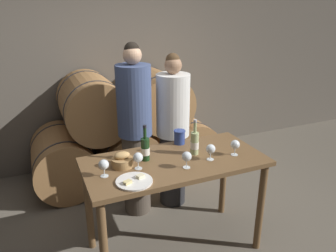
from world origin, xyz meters
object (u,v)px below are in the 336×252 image
(tasting_table, at_px, (175,173))
(wine_glass_far_right, at_px, (235,145))
(wine_glass_right, at_px, (211,149))
(cheese_plate, at_px, (134,181))
(person_left, at_px, (135,132))
(wine_bottle_red, at_px, (145,149))
(wine_bottle_white, at_px, (195,143))
(wine_glass_far_left, at_px, (104,165))
(wine_glass_left, at_px, (138,158))
(blue_crock, at_px, (179,136))
(bread_basket, at_px, (122,161))
(person_right, at_px, (173,132))
(wine_glass_center, at_px, (187,157))

(tasting_table, height_order, wine_glass_far_right, wine_glass_far_right)
(tasting_table, height_order, wine_glass_right, wine_glass_right)
(cheese_plate, bearing_deg, person_left, 71.76)
(wine_bottle_red, height_order, wine_glass_right, wine_bottle_red)
(tasting_table, distance_m, wine_glass_far_right, 0.57)
(tasting_table, height_order, wine_bottle_white, wine_bottle_white)
(wine_glass_far_left, xyz_separation_m, wine_glass_left, (0.27, 0.02, 0.00))
(blue_crock, bearing_deg, tasting_table, -121.41)
(person_left, bearing_deg, wine_glass_far_right, -52.52)
(tasting_table, height_order, person_left, person_left)
(tasting_table, xyz_separation_m, wine_bottle_red, (-0.23, 0.09, 0.23))
(wine_glass_left, height_order, wine_glass_far_right, same)
(person_left, height_order, bread_basket, person_left)
(wine_bottle_red, height_order, blue_crock, wine_bottle_red)
(person_left, relative_size, cheese_plate, 6.64)
(person_right, bearing_deg, wine_glass_right, -91.58)
(person_right, bearing_deg, bread_basket, -138.31)
(blue_crock, height_order, wine_glass_far_right, wine_glass_far_right)
(tasting_table, relative_size, person_right, 0.91)
(person_left, xyz_separation_m, wine_glass_left, (-0.21, -0.73, 0.08))
(cheese_plate, height_order, wine_glass_center, wine_glass_center)
(wine_bottle_white, xyz_separation_m, wine_glass_left, (-0.53, -0.07, -0.01))
(cheese_plate, bearing_deg, wine_glass_far_right, 6.27)
(cheese_plate, height_order, wine_glass_right, wine_glass_right)
(cheese_plate, distance_m, wine_glass_far_right, 0.94)
(bread_basket, distance_m, wine_glass_right, 0.73)
(cheese_plate, height_order, wine_glass_left, wine_glass_left)
(person_right, xyz_separation_m, wine_glass_center, (-0.27, -0.87, 0.15))
(tasting_table, bearing_deg, wine_glass_center, -81.15)
(wine_glass_far_left, bearing_deg, tasting_table, 4.59)
(bread_basket, bearing_deg, blue_crock, 21.32)
(wine_glass_right, bearing_deg, wine_glass_center, -168.29)
(tasting_table, xyz_separation_m, wine_glass_far_left, (-0.60, -0.05, 0.22))
(blue_crock, bearing_deg, wine_glass_right, -77.15)
(person_right, distance_m, wine_glass_left, 0.97)
(person_left, xyz_separation_m, person_right, (0.41, -0.00, -0.07))
(tasting_table, bearing_deg, person_right, 67.29)
(wine_bottle_red, height_order, cheese_plate, wine_bottle_red)
(wine_bottle_white, bearing_deg, bread_basket, 178.60)
(bread_basket, relative_size, wine_glass_far_right, 1.24)
(wine_bottle_white, bearing_deg, cheese_plate, -157.60)
(wine_glass_left, distance_m, wine_glass_center, 0.38)
(person_right, relative_size, wine_glass_center, 12.17)
(wine_glass_far_right, bearing_deg, bread_basket, 169.72)
(tasting_table, relative_size, bread_basket, 8.90)
(person_left, xyz_separation_m, wine_glass_far_left, (-0.48, -0.75, 0.08))
(cheese_plate, bearing_deg, wine_glass_left, 63.43)
(person_right, height_order, wine_glass_far_right, person_right)
(cheese_plate, bearing_deg, wine_glass_center, 6.90)
(person_right, distance_m, bread_basket, 0.98)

